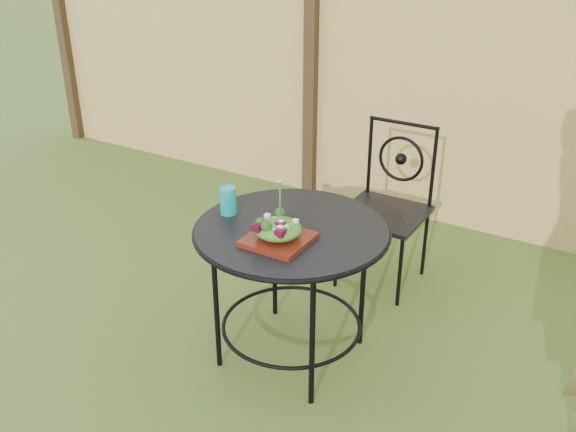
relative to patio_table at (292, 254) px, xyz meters
name	(u,v)px	position (x,y,z in m)	size (l,w,h in m)	color
ground	(328,420)	(0.38, -0.33, -0.59)	(60.00, 60.00, 0.00)	#2E4717
fence	(491,97)	(0.38, 1.87, 0.36)	(8.00, 0.12, 1.90)	#E6C471
patio_table	(292,254)	(0.00, 0.00, 0.00)	(0.92, 0.92, 0.72)	black
patio_chair	(388,202)	(0.10, 0.95, -0.08)	(0.46, 0.46, 0.95)	black
salad_plate	(278,239)	(0.02, -0.15, 0.15)	(0.27, 0.27, 0.02)	#431609
salad	(278,229)	(0.02, -0.15, 0.20)	(0.21, 0.21, 0.08)	#235614
fork	(280,203)	(0.03, -0.15, 0.33)	(0.01, 0.01, 0.18)	silver
drinking_glass	(228,200)	(-0.34, -0.03, 0.21)	(0.08, 0.08, 0.14)	#0D9B99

